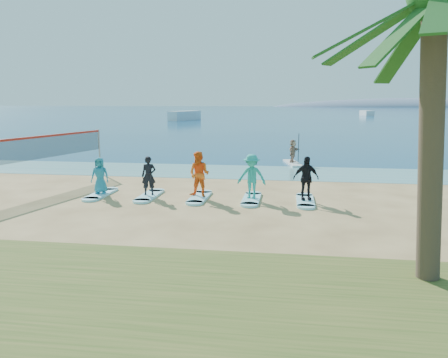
# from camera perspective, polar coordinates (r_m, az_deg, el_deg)

# --- Properties ---
(ground) EXTENTS (600.00, 600.00, 0.00)m
(ground) POSITION_cam_1_polar(r_m,az_deg,el_deg) (15.32, -5.40, -5.26)
(ground) COLOR tan
(ground) RESTS_ON ground
(shallow_water) EXTENTS (600.00, 600.00, 0.00)m
(shallow_water) POSITION_cam_1_polar(r_m,az_deg,el_deg) (25.41, 0.22, 1.00)
(shallow_water) COLOR teal
(shallow_water) RESTS_ON ground
(ocean) EXTENTS (600.00, 600.00, 0.00)m
(ocean) POSITION_cam_1_polar(r_m,az_deg,el_deg) (174.41, 7.32, 8.79)
(ocean) COLOR navy
(ocean) RESTS_ON ground
(island_ridge) EXTENTS (220.00, 56.00, 18.00)m
(island_ridge) POSITION_cam_1_polar(r_m,az_deg,el_deg) (327.38, 24.92, 8.56)
(island_ridge) COLOR slate
(island_ridge) RESTS_ON ground
(volleyball_net) EXTENTS (2.06, 8.87, 2.50)m
(volleyball_net) POSITION_cam_1_polar(r_m,az_deg,el_deg) (21.99, -23.08, 3.74)
(volleyball_net) COLOR gray
(volleyball_net) RESTS_ON ground
(paddleboard) EXTENTS (1.31, 3.08, 0.12)m
(paddleboard) POSITION_cam_1_polar(r_m,az_deg,el_deg) (28.73, 8.95, 2.05)
(paddleboard) COLOR silver
(paddleboard) RESTS_ON ground
(paddleboarder) EXTENTS (0.92, 1.43, 1.47)m
(paddleboarder) POSITION_cam_1_polar(r_m,az_deg,el_deg) (28.63, 8.99, 3.63)
(paddleboarder) COLOR tan
(paddleboarder) RESTS_ON paddleboard
(boat_offshore_a) EXTENTS (5.48, 9.17, 1.92)m
(boat_offshore_a) POSITION_cam_1_polar(r_m,az_deg,el_deg) (93.24, -5.16, 7.66)
(boat_offshore_a) COLOR silver
(boat_offshore_a) RESTS_ON ground
(boat_offshore_b) EXTENTS (3.18, 5.92, 1.36)m
(boat_offshore_b) POSITION_cam_1_polar(r_m,az_deg,el_deg) (127.87, 18.13, 7.88)
(boat_offshore_b) COLOR silver
(boat_offshore_b) RESTS_ON ground
(surfboard_0) EXTENTS (0.70, 2.20, 0.09)m
(surfboard_0) POSITION_cam_1_polar(r_m,az_deg,el_deg) (19.81, -15.79, -1.91)
(surfboard_0) COLOR #A4F1FF
(surfboard_0) RESTS_ON ground
(student_0) EXTENTS (0.82, 0.59, 1.57)m
(student_0) POSITION_cam_1_polar(r_m,az_deg,el_deg) (19.66, -15.90, 0.45)
(student_0) COLOR teal
(student_0) RESTS_ON surfboard_0
(surfboard_1) EXTENTS (0.70, 2.20, 0.09)m
(surfboard_1) POSITION_cam_1_polar(r_m,az_deg,el_deg) (19.02, -9.73, -2.16)
(surfboard_1) COLOR #A4F1FF
(surfboard_1) RESTS_ON ground
(student_1) EXTENTS (0.68, 0.52, 1.66)m
(student_1) POSITION_cam_1_polar(r_m,az_deg,el_deg) (18.86, -9.80, 0.43)
(student_1) COLOR black
(student_1) RESTS_ON surfboard_1
(surfboard_2) EXTENTS (0.70, 2.20, 0.09)m
(surfboard_2) POSITION_cam_1_polar(r_m,az_deg,el_deg) (18.47, -3.22, -2.41)
(surfboard_2) COLOR #A4F1FF
(surfboard_2) RESTS_ON ground
(student_2) EXTENTS (1.08, 0.93, 1.90)m
(student_2) POSITION_cam_1_polar(r_m,az_deg,el_deg) (18.27, -3.25, 0.63)
(student_2) COLOR orange
(student_2) RESTS_ON surfboard_2
(surfboard_3) EXTENTS (0.70, 2.20, 0.09)m
(surfboard_3) POSITION_cam_1_polar(r_m,az_deg,el_deg) (18.16, 3.60, -2.63)
(surfboard_3) COLOR #A4F1FF
(surfboard_3) RESTS_ON ground
(student_3) EXTENTS (1.25, 0.81, 1.82)m
(student_3) POSITION_cam_1_polar(r_m,az_deg,el_deg) (17.97, 3.63, 0.35)
(student_3) COLOR teal
(student_3) RESTS_ON surfboard_3
(surfboard_4) EXTENTS (0.70, 2.20, 0.09)m
(surfboard_4) POSITION_cam_1_polar(r_m,az_deg,el_deg) (18.12, 10.55, -2.81)
(surfboard_4) COLOR #A4F1FF
(surfboard_4) RESTS_ON ground
(student_4) EXTENTS (1.12, 0.65, 1.78)m
(student_4) POSITION_cam_1_polar(r_m,az_deg,el_deg) (17.93, 10.65, 0.11)
(student_4) COLOR black
(student_4) RESTS_ON surfboard_4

